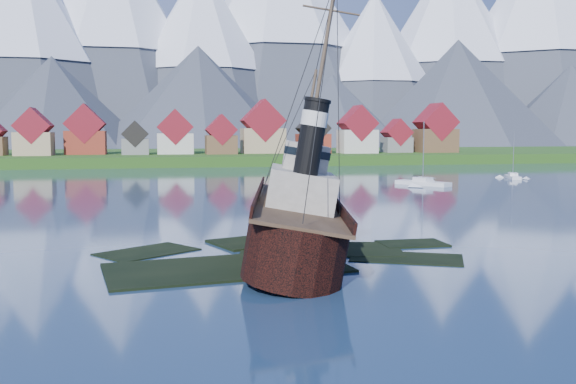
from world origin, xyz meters
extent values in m
plane|color=navy|center=(0.00, 0.00, 0.00)|extent=(1400.00, 1400.00, 0.00)
cube|color=black|center=(-3.00, -2.00, -0.32)|extent=(19.08, 11.42, 1.00)
cube|color=black|center=(6.00, 4.00, -0.38)|extent=(15.15, 9.76, 1.00)
cube|color=black|center=(2.00, 9.00, -0.28)|extent=(11.45, 9.06, 1.00)
cube|color=black|center=(12.00, -1.00, -0.42)|extent=(10.27, 8.34, 1.00)
cube|color=black|center=(-9.00, 6.00, -0.40)|extent=(9.42, 8.68, 1.00)
cube|color=black|center=(15.00, 5.00, -0.35)|extent=(6.00, 4.00, 1.00)
cube|color=#294F16|center=(0.00, 170.00, 0.00)|extent=(600.00, 80.00, 3.20)
cube|color=#3F3D38|center=(0.00, 132.00, 0.00)|extent=(600.00, 2.50, 2.00)
cube|color=tan|center=(-43.00, 150.00, 6.40)|extent=(10.50, 9.00, 6.80)
cube|color=maroon|center=(-43.00, 150.00, 11.69)|extent=(10.69, 9.18, 10.69)
cube|color=maroon|center=(-29.00, 156.00, 6.60)|extent=(12.00, 8.50, 7.20)
cube|color=maroon|center=(-29.00, 156.00, 12.36)|extent=(12.22, 8.67, 12.22)
cube|color=slate|center=(-14.00, 151.00, 5.40)|extent=(8.00, 7.00, 4.80)
cube|color=black|center=(-14.00, 151.00, 9.24)|extent=(8.15, 7.14, 8.15)
cube|color=beige|center=(-2.00, 154.00, 6.20)|extent=(11.00, 9.50, 6.40)
cube|color=maroon|center=(-2.00, 154.00, 11.38)|extent=(11.20, 9.69, 11.20)
cube|color=brown|center=(12.00, 150.00, 5.90)|extent=(9.50, 8.00, 5.80)
cube|color=maroon|center=(12.00, 150.00, 10.51)|extent=(9.67, 8.16, 9.67)
cube|color=tan|center=(26.00, 155.00, 7.00)|extent=(13.50, 10.00, 8.00)
cube|color=maroon|center=(26.00, 155.00, 13.43)|extent=(13.75, 10.20, 13.75)
cube|color=maroon|center=(42.00, 152.00, 6.10)|extent=(10.00, 8.50, 6.20)
cube|color=black|center=(42.00, 152.00, 11.00)|extent=(10.18, 8.67, 10.18)
cube|color=beige|center=(56.00, 149.00, 6.75)|extent=(11.50, 9.00, 7.50)
cube|color=maroon|center=(56.00, 149.00, 12.57)|extent=(11.71, 9.18, 11.71)
cube|color=slate|center=(71.00, 153.00, 5.50)|extent=(9.00, 7.50, 5.00)
cube|color=maroon|center=(71.00, 153.00, 9.62)|extent=(9.16, 7.65, 9.16)
cube|color=brown|center=(84.00, 151.00, 6.90)|extent=(12.50, 10.00, 7.80)
cube|color=maroon|center=(84.00, 151.00, 13.05)|extent=(12.73, 10.20, 12.73)
cone|color=#2D333D|center=(-100.00, 455.00, 73.00)|extent=(180.00, 180.00, 150.00)
cone|color=white|center=(-100.00, 455.00, 103.00)|extent=(111.60, 111.60, 90.00)
cone|color=#2D333D|center=(-40.00, 495.00, 88.00)|extent=(210.00, 210.00, 180.00)
cone|color=#2D333D|center=(30.00, 470.00, 70.50)|extent=(170.00, 170.00, 145.00)
cone|color=white|center=(30.00, 470.00, 99.50)|extent=(105.40, 105.40, 87.00)
cone|color=#2D333D|center=(100.00, 515.00, 98.00)|extent=(240.00, 240.00, 200.00)
cone|color=#2D333D|center=(170.00, 460.00, 60.50)|extent=(150.00, 150.00, 125.00)
cone|color=white|center=(170.00, 460.00, 85.50)|extent=(93.00, 93.00, 75.00)
cone|color=#2D333D|center=(250.00, 490.00, 83.00)|extent=(200.00, 200.00, 170.00)
cone|color=white|center=(250.00, 490.00, 117.00)|extent=(124.00, 124.00, 102.00)
cone|color=#2D333D|center=(330.00, 475.00, 93.00)|extent=(230.00, 230.00, 190.00)
cone|color=#2D333D|center=(-70.00, 374.00, 27.00)|extent=(120.00, 120.00, 58.00)
cone|color=#2D333D|center=(20.00, 369.00, 31.00)|extent=(136.00, 136.00, 66.00)
cone|color=#2D333D|center=(110.00, 373.00, 23.00)|extent=(110.00, 110.00, 50.00)
cone|color=#2D333D|center=(200.00, 370.00, 35.50)|extent=(150.00, 150.00, 75.00)
cone|color=#2D333D|center=(290.00, 371.00, 28.00)|extent=(124.00, 124.00, 60.00)
cube|color=black|center=(2.60, 1.54, 2.23)|extent=(6.93, 19.94, 4.16)
cone|color=black|center=(2.60, 14.48, 2.23)|extent=(6.93, 6.93, 6.93)
cylinder|color=black|center=(2.60, -8.44, 2.23)|extent=(6.93, 6.93, 4.16)
cube|color=#4C3826|center=(2.60, 1.54, 4.40)|extent=(6.79, 26.32, 0.25)
cube|color=black|center=(-0.72, 1.54, 4.85)|extent=(0.20, 25.48, 0.89)
cube|color=black|center=(5.92, 1.54, 4.85)|extent=(0.20, 25.48, 0.89)
cube|color=#ADA89E|center=(2.60, 0.05, 5.89)|extent=(5.14, 8.41, 2.97)
cube|color=#ADA89E|center=(2.60, 1.04, 8.46)|extent=(3.56, 3.96, 2.18)
cylinder|color=black|center=(2.60, -3.21, 10.14)|extent=(1.88, 1.88, 5.54)
cylinder|color=silver|center=(2.60, -3.21, 11.53)|extent=(1.98, 1.98, 1.09)
cylinder|color=#473828|center=(2.60, 9.45, 10.44)|extent=(0.28, 0.28, 11.87)
cylinder|color=#473828|center=(2.60, -0.94, 15.98)|extent=(0.32, 0.32, 12.86)
cube|color=white|center=(67.66, 75.69, 0.09)|extent=(4.30, 7.98, 1.10)
cube|color=white|center=(67.66, 75.69, 0.96)|extent=(2.31, 2.60, 0.64)
cylinder|color=gray|center=(67.66, 75.69, 5.39)|extent=(0.13, 0.13, 9.51)
cube|color=white|center=(41.78, 64.09, 0.11)|extent=(8.28, 10.87, 1.31)
cube|color=white|center=(41.78, 64.09, 1.15)|extent=(3.73, 3.93, 0.76)
cylinder|color=gray|center=(41.78, 64.09, 6.45)|extent=(0.15, 0.15, 11.36)
camera|label=1|loc=(-8.15, -49.98, 10.58)|focal=40.00mm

